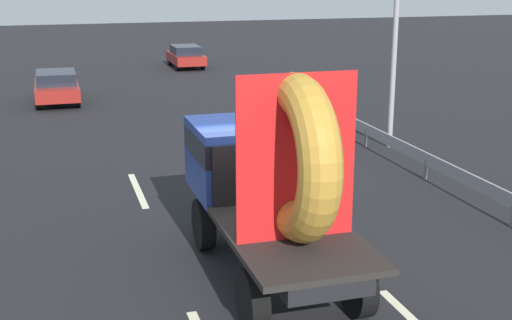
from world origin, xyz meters
name	(u,v)px	position (x,y,z in m)	size (l,w,h in m)	color
ground_plane	(274,268)	(0.00, 0.00, 0.00)	(120.00, 120.00, 0.00)	black
flatbed_truck	(266,174)	(-0.15, 0.01, 1.80)	(2.02, 5.32, 3.78)	black
distant_sedan	(57,86)	(-3.39, 17.78, 0.69)	(1.68, 3.91, 1.28)	black
traffic_light	(397,0)	(6.15, 7.45, 4.38)	(0.42, 0.36, 6.84)	gray
guardrail	(394,143)	(5.45, 5.89, 0.53)	(0.10, 14.27, 0.71)	gray
lane_dash_left_far	(138,190)	(-1.77, 5.31, 0.00)	(2.83, 0.16, 0.01)	beige
lane_dash_right_far	(258,174)	(1.46, 5.79, 0.00)	(2.30, 0.16, 0.01)	beige
oncoming_car	(186,56)	(3.60, 26.51, 0.64)	(1.57, 3.67, 1.20)	black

